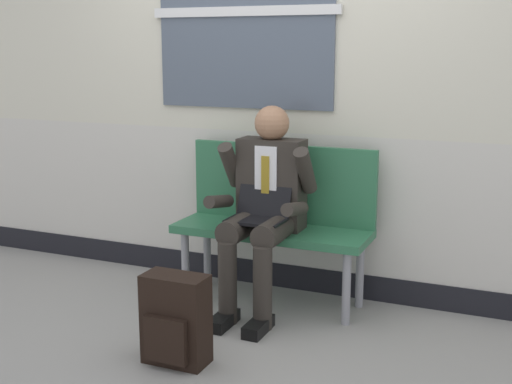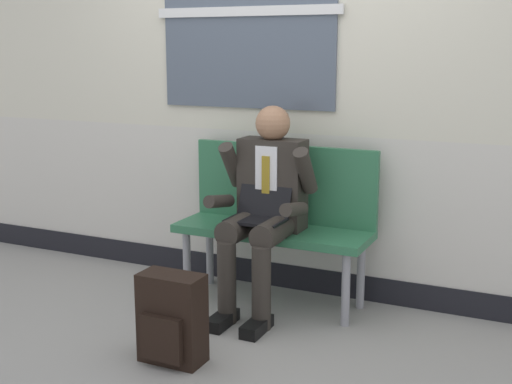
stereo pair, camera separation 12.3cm
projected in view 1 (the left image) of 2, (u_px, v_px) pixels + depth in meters
ground_plane at (239, 325)px, 3.94m from camera, size 18.00×18.00×0.00m
station_wall at (287, 48)px, 4.30m from camera, size 5.93×0.17×3.16m
bench_with_person at (276, 213)px, 4.25m from camera, size 1.22×0.42×0.98m
person_seated at (264, 204)px, 4.04m from camera, size 0.57×0.70×1.24m
backpack at (175, 321)px, 3.43m from camera, size 0.33×0.21×0.47m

